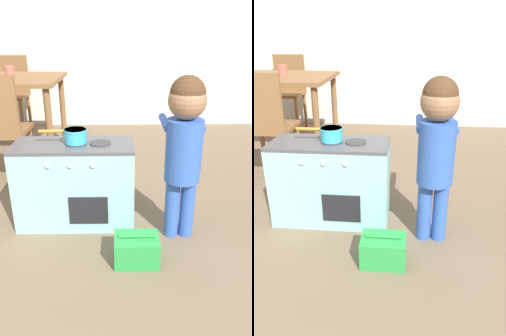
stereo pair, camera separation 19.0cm
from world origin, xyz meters
TOP-DOWN VIEW (x-y plane):
  - wall_back at (0.00, 3.25)m, footprint 10.00×0.06m
  - play_kitchen at (0.34, 0.95)m, footprint 0.71×0.32m
  - toy_pot at (0.35, 0.95)m, footprint 0.28×0.13m
  - child_figure at (0.95, 0.79)m, footprint 0.22×0.37m
  - toy_basket at (0.69, 0.54)m, footprint 0.23×0.17m
  - dining_table at (-0.40, 2.14)m, footprint 0.96×0.82m
  - dining_chair_far at (-0.62, 2.91)m, footprint 0.37×0.37m
  - cup_on_table at (-0.36, 2.13)m, footprint 0.08×0.08m

SIDE VIEW (x-z plane):
  - toy_basket at x=0.69m, z-range -0.01..0.16m
  - play_kitchen at x=0.34m, z-range 0.00..0.52m
  - dining_chair_far at x=-0.62m, z-range 0.04..0.90m
  - toy_pot at x=0.35m, z-range 0.53..0.61m
  - child_figure at x=0.95m, z-range 0.14..1.06m
  - dining_table at x=-0.40m, z-range 0.26..1.00m
  - cup_on_table at x=-0.36m, z-range 0.74..0.83m
  - wall_back at x=0.00m, z-range 0.00..2.60m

